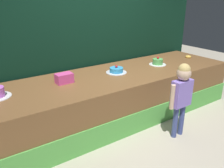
% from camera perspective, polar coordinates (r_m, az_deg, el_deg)
% --- Properties ---
extents(ground_plane, '(12.00, 12.00, 0.00)m').
position_cam_1_polar(ground_plane, '(3.64, 7.23, -11.39)').
color(ground_plane, '#BCB29E').
extents(stage_platform, '(4.25, 1.25, 0.76)m').
position_cam_1_polar(stage_platform, '(3.88, 1.57, -2.74)').
color(stage_platform, brown).
rests_on(stage_platform, ground_plane).
extents(curtain_backdrop, '(4.72, 0.08, 3.12)m').
position_cam_1_polar(curtain_backdrop, '(4.18, -4.26, 15.66)').
color(curtain_backdrop, black).
rests_on(curtain_backdrop, ground_plane).
extents(child_figure, '(0.43, 0.20, 1.11)m').
position_cam_1_polar(child_figure, '(3.32, 16.98, -1.64)').
color(child_figure, '#3F4C8C').
rests_on(child_figure, ground_plane).
extents(pink_box, '(0.25, 0.17, 0.14)m').
position_cam_1_polar(pink_box, '(3.39, -11.81, 1.43)').
color(pink_box, '#E14A99').
rests_on(pink_box, stage_platform).
extents(donut, '(0.12, 0.12, 0.04)m').
position_cam_1_polar(donut, '(5.00, 18.45, 6.46)').
color(donut, '#F2BF4C').
rests_on(donut, stage_platform).
extents(cake_center, '(0.34, 0.34, 0.13)m').
position_cam_1_polar(cake_center, '(3.78, 1.09, 3.40)').
color(cake_center, silver).
rests_on(cake_center, stage_platform).
extents(cake_right, '(0.31, 0.31, 0.15)m').
position_cam_1_polar(cake_right, '(4.32, 11.30, 5.36)').
color(cake_right, white).
rests_on(cake_right, stage_platform).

